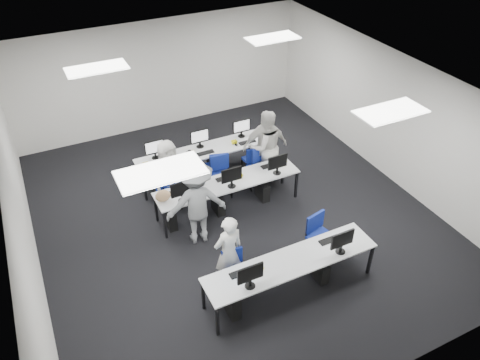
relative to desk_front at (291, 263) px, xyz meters
name	(u,v)px	position (x,y,z in m)	size (l,w,h in m)	color
room	(232,156)	(0.00, 2.40, 0.82)	(9.00, 9.02, 3.00)	black
ceiling_panels	(231,88)	(0.00, 2.40, 2.30)	(5.20, 4.60, 0.02)	white
desk_front	(291,263)	(0.00, 0.00, 0.00)	(3.20, 0.70, 0.73)	silver
desk_mid	(228,184)	(0.00, 2.60, 0.00)	(3.20, 0.70, 0.73)	silver
desk_back	(203,152)	(0.00, 4.00, 0.00)	(3.20, 0.70, 0.73)	silver
equipment_front	(281,280)	(-0.19, -0.02, -0.32)	(2.51, 0.41, 1.19)	#0D54AF
equipment_mid	(221,198)	(-0.19, 2.58, -0.32)	(2.91, 0.41, 1.19)	white
equipment_back	(211,161)	(0.19, 4.02, -0.32)	(2.91, 0.41, 1.19)	white
chair_0	(235,279)	(-0.87, 0.45, -0.42)	(0.46, 0.49, 0.83)	navy
chair_1	(320,245)	(0.98, 0.48, -0.38)	(0.56, 0.60, 0.94)	navy
chair_2	(169,197)	(-1.16, 3.24, -0.41)	(0.46, 0.49, 0.86)	navy
chair_3	(221,182)	(0.10, 3.21, -0.39)	(0.57, 0.60, 0.93)	navy
chair_4	(257,175)	(0.98, 3.12, -0.40)	(0.52, 0.55, 0.88)	navy
chair_5	(169,189)	(-1.06, 3.47, -0.39)	(0.49, 0.53, 0.92)	navy
chair_6	(217,174)	(0.15, 3.54, -0.38)	(0.51, 0.54, 0.94)	navy
chair_7	(255,166)	(1.09, 3.43, -0.38)	(0.52, 0.55, 0.95)	navy
handbag	(163,196)	(-1.45, 2.59, 0.18)	(0.31, 0.20, 0.26)	tan
student_0	(229,252)	(-0.90, 0.65, 0.09)	(0.56, 0.37, 1.54)	beige
student_1	(265,146)	(1.28, 3.30, 0.20)	(0.86, 0.67, 1.77)	beige
student_2	(169,173)	(-1.04, 3.42, 0.10)	(0.76, 0.49, 1.56)	beige
student_3	(265,146)	(1.26, 3.28, 0.22)	(1.06, 0.44, 1.80)	beige
photographer	(196,202)	(-0.96, 2.00, 0.26)	(1.21, 0.70, 1.87)	slate
dslr_camera	(191,154)	(-0.94, 2.18, 1.26)	(0.14, 0.18, 0.10)	black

